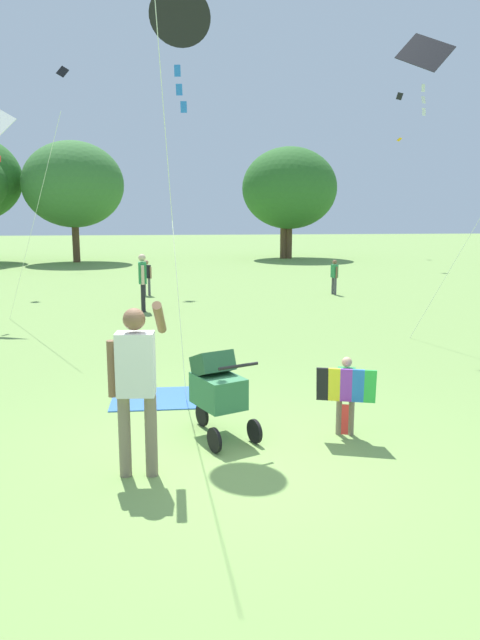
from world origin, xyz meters
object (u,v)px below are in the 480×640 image
at_px(kite_orange_delta, 428,61).
at_px(person_couple_left, 143,278).
at_px(child_with_butterfly_kite, 346,389).
at_px(person_adult_flyer, 136,376).
at_px(stroller, 217,386).
at_px(picnic_blanket, 161,398).
at_px(person_sitting_far, 334,274).
at_px(kite_adult_black, 180,20).
at_px(person_red_shirt, 147,275).

relative_size(kite_orange_delta, person_couple_left, 4.01).
bearing_deg(child_with_butterfly_kite, person_couple_left, 106.67).
relative_size(person_adult_flyer, stroller, 1.60).
bearing_deg(kite_orange_delta, picnic_blanket, -146.25).
bearing_deg(picnic_blanket, person_sitting_far, 62.35).
distance_m(child_with_butterfly_kite, kite_orange_delta, 7.61).
xyz_separation_m(kite_adult_black, kite_orange_delta, (4.77, 3.59, 0.47)).
bearing_deg(person_sitting_far, kite_orange_delta, -91.32).
relative_size(child_with_butterfly_kite, stroller, 0.85).
bearing_deg(person_adult_flyer, person_sitting_far, 66.48).
height_order(stroller, kite_adult_black, kite_adult_black).
bearing_deg(stroller, person_adult_flyer, -132.14).
xyz_separation_m(kite_adult_black, person_sitting_far, (4.92, 10.24, -4.30)).
relative_size(stroller, person_sitting_far, 1.01).
height_order(stroller, kite_orange_delta, kite_orange_delta).
height_order(stroller, person_red_shirt, person_red_shirt).
height_order(person_adult_flyer, kite_adult_black, kite_adult_black).
distance_m(child_with_butterfly_kite, person_couple_left, 9.58).
relative_size(stroller, kite_adult_black, 0.21).
height_order(person_adult_flyer, kite_orange_delta, kite_orange_delta).
bearing_deg(child_with_butterfly_kite, person_sitting_far, 75.20).
distance_m(person_adult_flyer, kite_orange_delta, 9.05).
bearing_deg(person_couple_left, kite_orange_delta, -35.74).
distance_m(kite_orange_delta, person_red_shirt, 10.31).
xyz_separation_m(child_with_butterfly_kite, kite_orange_delta, (2.95, 5.08, 4.84)).
distance_m(person_red_shirt, picnic_blanket, 10.59).
bearing_deg(kite_orange_delta, stroller, -132.04).
xyz_separation_m(person_adult_flyer, person_red_shirt, (-0.42, 13.00, -0.37)).
bearing_deg(person_sitting_far, child_with_butterfly_kite, -104.80).
xyz_separation_m(person_adult_flyer, person_sitting_far, (5.45, 12.53, -0.38)).
height_order(kite_adult_black, picnic_blanket, kite_adult_black).
relative_size(kite_adult_black, person_red_shirt, 4.81).
bearing_deg(stroller, child_with_butterfly_kite, -6.06).
distance_m(person_adult_flyer, person_red_shirt, 13.02).
bearing_deg(child_with_butterfly_kite, stroller, 173.94).
bearing_deg(kite_adult_black, person_red_shirt, 95.05).
xyz_separation_m(kite_orange_delta, person_couple_left, (-5.69, 4.10, -4.53)).
relative_size(person_sitting_far, picnic_blanket, 0.81).
distance_m(child_with_butterfly_kite, picnic_blanket, 2.79).
bearing_deg(person_adult_flyer, person_couple_left, 92.27).
bearing_deg(kite_adult_black, picnic_blanket, 155.39).
relative_size(child_with_butterfly_kite, person_couple_left, 0.63).
relative_size(stroller, person_red_shirt, 1.00).
xyz_separation_m(child_with_butterfly_kite, person_red_shirt, (-2.77, 12.21, 0.08)).
bearing_deg(child_with_butterfly_kite, kite_orange_delta, 59.87).
height_order(person_adult_flyer, person_couple_left, person_adult_flyer).
height_order(person_sitting_far, picnic_blanket, person_sitting_far).
distance_m(stroller, picnic_blanket, 1.75).
height_order(stroller, person_sitting_far, person_sitting_far).
bearing_deg(person_sitting_far, kite_adult_black, -115.67).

